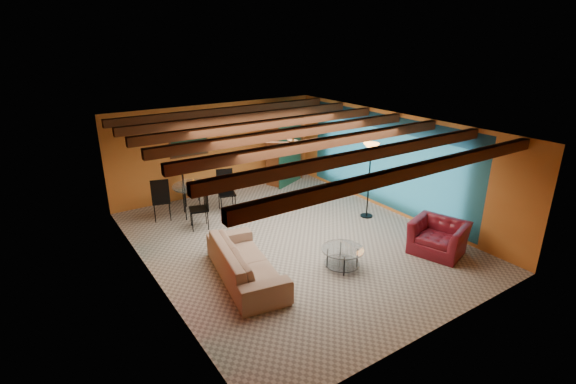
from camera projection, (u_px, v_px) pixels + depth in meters
room at (290, 142)px, 9.34m from camera, size 6.52×8.01×2.71m
sofa at (246, 262)px, 8.38m from camera, size 1.39×2.62×0.73m
armchair at (438, 237)px, 9.39m from camera, size 1.29×1.38×0.73m
coffee_table at (342, 258)px, 8.80m from camera, size 1.04×1.04×0.45m
dining_table at (194, 195)px, 11.27m from camera, size 2.76×2.76×1.16m
armoire at (285, 149)px, 13.72m from camera, size 1.41×1.09×2.21m
floor_lamp at (369, 181)px, 11.03m from camera, size 0.43×0.43×2.01m
ceiling_fan at (293, 143)px, 9.25m from camera, size 1.50×1.50×0.44m
painting at (189, 144)px, 12.12m from camera, size 1.05×0.03×0.65m
potted_plant at (284, 107)px, 13.25m from camera, size 0.46×0.41×0.45m
vase at (192, 170)px, 11.04m from camera, size 0.24×0.24×0.19m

